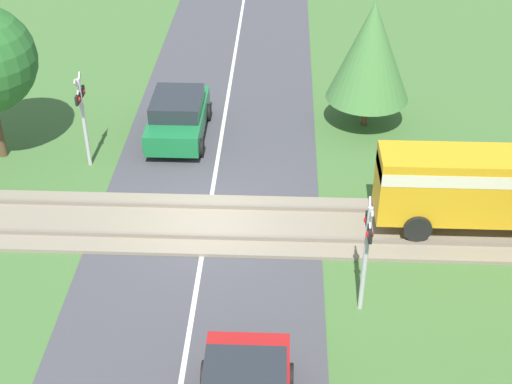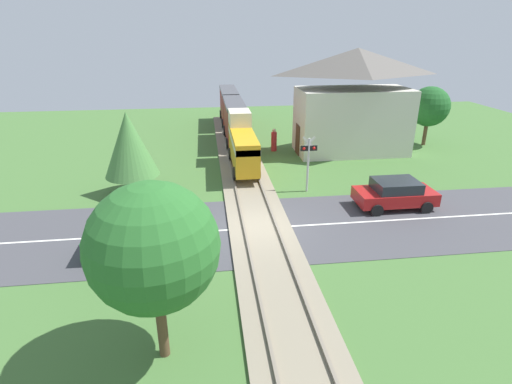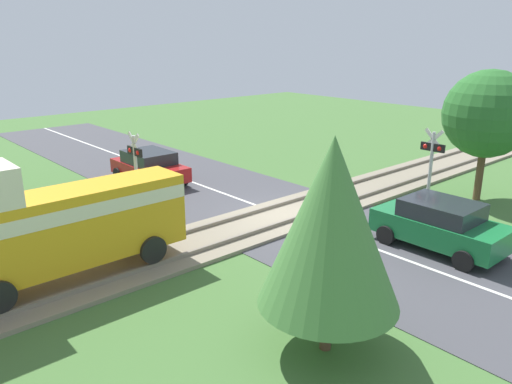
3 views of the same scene
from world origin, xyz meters
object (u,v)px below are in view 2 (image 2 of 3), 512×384
crossing_signal_west_approach (181,237)px  pedestrian_by_station (274,141)px  crossing_signal_east_approach (308,157)px  car_far_side (395,193)px  train (234,119)px  car_near_crossing (137,235)px  station_building (353,103)px

crossing_signal_west_approach → pedestrian_by_station: bearing=70.1°
crossing_signal_east_approach → pedestrian_by_station: 8.07m
car_far_side → crossing_signal_west_approach: size_ratio=1.25×
train → car_near_crossing: bearing=-107.7°
pedestrian_by_station → crossing_signal_west_approach: bearing=-109.9°
crossing_signal_east_approach → pedestrian_by_station: bearing=93.4°
crossing_signal_east_approach → pedestrian_by_station: size_ratio=1.90×
car_far_side → station_building: station_building is taller
crossing_signal_east_approach → station_building: 8.62m
train → car_near_crossing: 16.71m
car_far_side → pedestrian_by_station: size_ratio=2.37×
crossing_signal_west_approach → pedestrian_by_station: size_ratio=1.90×
train → car_near_crossing: train is taller
train → crossing_signal_east_approach: bearing=-73.1°
car_far_side → pedestrian_by_station: 11.41m
crossing_signal_west_approach → pedestrian_by_station: crossing_signal_west_approach is taller
crossing_signal_east_approach → car_near_crossing: bearing=-146.2°
pedestrian_by_station → car_far_side: bearing=-68.0°
crossing_signal_west_approach → pedestrian_by_station: (5.82, 16.08, -1.24)m
car_far_side → car_near_crossing: bearing=-166.5°
car_near_crossing → car_far_side: bearing=13.5°
pedestrian_by_station → station_building: bearing=-10.8°
train → crossing_signal_west_approach: train is taller
train → crossing_signal_west_approach: size_ratio=6.23×
crossing_signal_west_approach → crossing_signal_east_approach: (6.30, 8.11, 0.00)m
car_near_crossing → crossing_signal_west_approach: crossing_signal_west_approach is taller
car_far_side → train: bearing=118.1°
crossing_signal_east_approach → crossing_signal_west_approach: bearing=-127.8°
train → station_building: 8.88m
station_building → crossing_signal_west_approach: bearing=-126.6°
station_building → car_near_crossing: bearing=-136.5°
train → pedestrian_by_station: bearing=-42.2°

